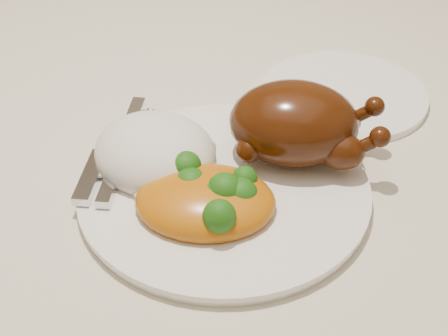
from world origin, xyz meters
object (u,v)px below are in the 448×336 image
(dining_table, at_px, (164,190))
(roast_chicken, at_px, (298,124))
(side_plate, at_px, (343,94))
(dinner_plate, at_px, (224,189))

(dining_table, relative_size, roast_chicken, 9.79)
(dining_table, xyz_separation_m, roast_chicken, (0.16, -0.03, 0.15))
(dining_table, bearing_deg, side_plate, 29.63)
(dining_table, distance_m, side_plate, 0.24)
(dinner_plate, height_order, side_plate, dinner_plate)
(dinner_plate, xyz_separation_m, side_plate, (0.08, 0.21, -0.00))
(side_plate, relative_size, roast_chicken, 1.19)
(dining_table, height_order, roast_chicken, roast_chicken)
(dining_table, relative_size, side_plate, 8.22)
(dinner_plate, bearing_deg, dining_table, 137.37)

